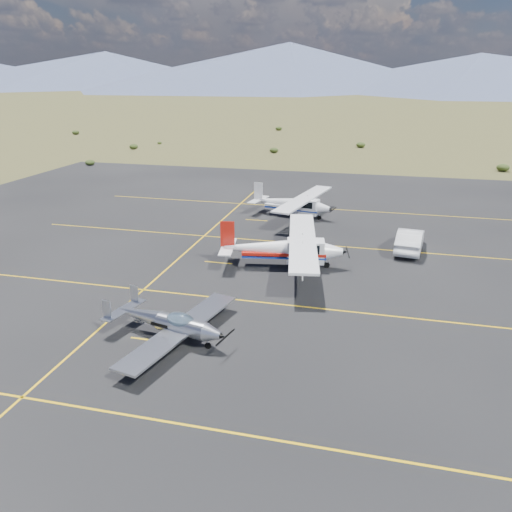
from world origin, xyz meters
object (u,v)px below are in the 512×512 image
at_px(aircraft_cessna, 284,248).
at_px(sedan, 410,240).
at_px(aircraft_low_wing, 170,323).
at_px(aircraft_plain, 292,203).

xyz_separation_m(aircraft_cessna, sedan, (8.37, 5.45, -0.54)).
distance_m(aircraft_cessna, sedan, 10.01).
height_order(aircraft_low_wing, sedan, aircraft_low_wing).
bearing_deg(aircraft_plain, aircraft_low_wing, -82.43).
xyz_separation_m(aircraft_low_wing, aircraft_plain, (1.89, 23.67, 0.37)).
xyz_separation_m(aircraft_cessna, aircraft_plain, (-1.65, 12.73, -0.13)).
bearing_deg(aircraft_plain, aircraft_cessna, -70.46).
distance_m(aircraft_low_wing, aircraft_cessna, 11.51).
relative_size(aircraft_plain, sedan, 2.21).
bearing_deg(sedan, aircraft_low_wing, 61.18).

